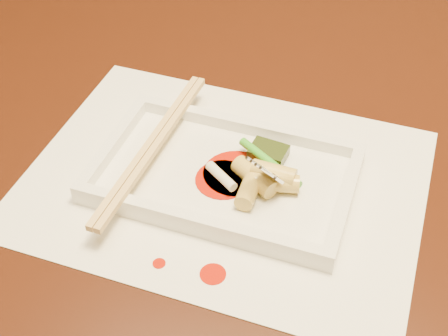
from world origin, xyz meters
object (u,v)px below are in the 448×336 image
(plate_base, at_px, (224,178))
(chopstick_a, at_px, (149,145))
(fork, at_px, (301,123))
(table, at_px, (246,196))
(placemat, at_px, (224,181))

(plate_base, relative_size, chopstick_a, 1.06)
(plate_base, distance_m, fork, 0.11)
(chopstick_a, relative_size, fork, 1.76)
(chopstick_a, bearing_deg, fork, 6.75)
(plate_base, xyz_separation_m, fork, (0.07, 0.02, 0.08))
(table, relative_size, placemat, 3.50)
(table, xyz_separation_m, fork, (0.07, -0.06, 0.18))
(chopstick_a, xyz_separation_m, fork, (0.15, 0.02, 0.06))
(placemat, height_order, fork, fork)
(table, bearing_deg, placemat, -89.64)
(chopstick_a, distance_m, fork, 0.16)
(table, bearing_deg, fork, -42.00)
(plate_base, distance_m, chopstick_a, 0.08)
(table, bearing_deg, plate_base, -89.64)
(table, height_order, chopstick_a, chopstick_a)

